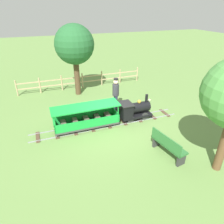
% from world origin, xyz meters
% --- Properties ---
extents(ground_plane, '(60.00, 60.00, 0.00)m').
position_xyz_m(ground_plane, '(0.00, 0.00, 0.00)').
color(ground_plane, '#608442').
extents(track, '(0.74, 6.40, 0.04)m').
position_xyz_m(track, '(0.00, -0.11, 0.02)').
color(track, gray).
rests_on(track, ground_plane).
extents(locomotive, '(0.70, 1.45, 1.06)m').
position_xyz_m(locomotive, '(0.00, 1.09, 0.48)').
color(locomotive, black).
rests_on(locomotive, ground_plane).
extents(passenger_car, '(0.80, 2.70, 0.97)m').
position_xyz_m(passenger_car, '(0.00, -1.01, 0.42)').
color(passenger_car, '#3F3F3F').
rests_on(passenger_car, ground_plane).
extents(conductor_person, '(0.30, 0.30, 1.62)m').
position_xyz_m(conductor_person, '(-1.05, 0.66, 0.96)').
color(conductor_person, '#282D47').
rests_on(conductor_person, ground_plane).
extents(park_bench, '(1.35, 0.62, 0.82)m').
position_xyz_m(park_bench, '(2.60, 1.09, 0.42)').
color(park_bench, '#2D6B33').
rests_on(park_bench, ground_plane).
extents(oak_tree_near, '(2.03, 2.03, 3.74)m').
position_xyz_m(oak_tree_near, '(-3.73, -0.58, 2.69)').
color(oak_tree_near, '#4C3823').
rests_on(oak_tree_near, ground_plane).
extents(fence_section, '(0.08, 7.48, 0.90)m').
position_xyz_m(fence_section, '(-4.63, -0.11, 0.48)').
color(fence_section, tan).
rests_on(fence_section, ground_plane).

